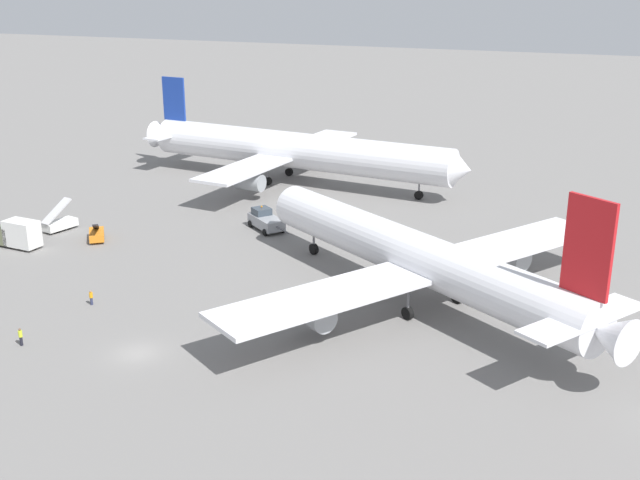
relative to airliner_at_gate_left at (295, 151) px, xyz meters
The scene contains 9 objects.
ground_plane 61.49m from the airliner_at_gate_left, 79.17° to the right, with size 600.00×600.00×0.00m, color slate.
airliner_at_gate_left is the anchor object (origin of this frame).
airliner_being_pushed 50.57m from the airliner_at_gate_left, 51.82° to the right, with size 44.07×43.74×15.66m.
pushback_tug 24.93m from the airliner_at_gate_left, 75.09° to the right, with size 8.17×6.61×2.98m.
gse_belt_loader_portside 38.03m from the airliner_at_gate_left, 107.65° to the right, with size 3.99×4.66×3.02m.
gse_stair_truck_yellow 39.38m from the airliner_at_gate_left, 118.30° to the right, with size 2.92×4.89×4.06m.
gse_catering_truck_tall 45.90m from the airliner_at_gate_left, 114.05° to the right, with size 5.98×2.77×3.50m.
ground_crew_marshaller_foreground 53.09m from the airliner_at_gate_left, 89.06° to the right, with size 0.36×0.36×1.56m.
ground_crew_wing_walker_right 63.04m from the airliner_at_gate_left, 89.22° to the right, with size 0.36×0.36×1.71m.
Camera 1 is at (38.91, -51.69, 32.04)m, focal length 43.93 mm.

